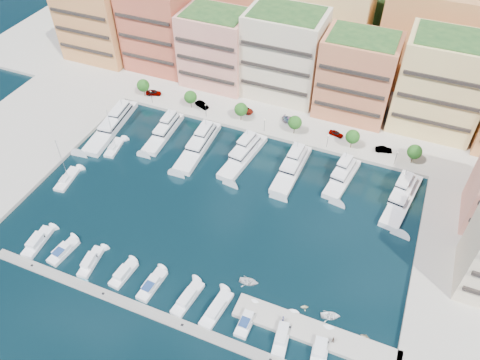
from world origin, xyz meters
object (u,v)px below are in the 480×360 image
at_px(tender_2, 330,316).
at_px(car_0, 154,92).
at_px(car_4, 336,133).
at_px(lamppost_3, 328,139).
at_px(lamppost_2, 264,123).
at_px(yacht_2, 199,144).
at_px(tender_1, 305,307).
at_px(yacht_5, 343,176).
at_px(sailboat_2, 114,148).
at_px(cruiser_3, 123,274).
at_px(cruiser_6, 216,309).
at_px(cruiser_1, 63,252).
at_px(cruiser_9, 320,349).
at_px(yacht_0, 113,124).
at_px(yacht_4, 292,167).
at_px(person_0, 283,319).
at_px(tree_4, 353,137).
at_px(tender_3, 365,336).
at_px(car_3, 292,121).
at_px(cruiser_8, 283,334).
at_px(car_5, 384,150).
at_px(lamppost_1, 206,108).
at_px(tree_0, 143,85).
at_px(cruiser_2, 91,262).
at_px(tree_3, 295,123).
at_px(lamppost_0, 151,95).
at_px(person_1, 333,340).
at_px(yacht_3, 244,154).
at_px(tree_1, 190,97).
at_px(cruiser_0, 38,242).
at_px(cruiser_4, 152,285).
at_px(cruiser_7, 247,321).
at_px(tender_0, 249,282).
at_px(lamppost_4, 396,156).
at_px(tree_5, 415,152).
at_px(cruiser_5, 188,299).
at_px(sailboat_1, 67,179).
at_px(yacht_1, 165,131).
at_px(car_1, 202,105).

height_order(tender_2, car_0, car_0).
bearing_deg(car_4, lamppost_3, -178.75).
bearing_deg(lamppost_2, yacht_2, -139.86).
distance_m(lamppost_3, tender_1, 49.42).
height_order(yacht_5, sailboat_2, sailboat_2).
distance_m(cruiser_3, cruiser_6, 21.39).
bearing_deg(yacht_5, sailboat_2, -168.60).
xyz_separation_m(cruiser_1, cruiser_9, (57.77, 0.02, -0.02)).
height_order(yacht_0, yacht_4, same).
relative_size(cruiser_3, person_0, 3.80).
distance_m(tree_4, yacht_4, 18.50).
height_order(tender_3, car_3, car_3).
relative_size(cruiser_8, car_5, 2.15).
relative_size(lamppost_1, lamppost_2, 1.00).
relative_size(tree_0, cruiser_2, 0.69).
relative_size(tree_3, lamppost_3, 1.35).
height_order(tree_0, lamppost_0, tree_0).
bearing_deg(car_0, person_1, -147.06).
height_order(yacht_5, tender_2, yacht_5).
distance_m(lamppost_0, person_0, 80.22).
distance_m(lamppost_1, yacht_3, 20.12).
height_order(tree_1, cruiser_0, tree_1).
bearing_deg(car_0, cruiser_8, -151.83).
bearing_deg(cruiser_6, tree_4, 77.14).
bearing_deg(yacht_4, lamppost_0, 166.86).
bearing_deg(tender_2, cruiser_4, 82.88).
distance_m(tree_0, yacht_4, 53.71).
distance_m(tree_4, cruiser_8, 58.25).
bearing_deg(cruiser_7, cruiser_9, 0.05).
height_order(cruiser_6, tender_0, cruiser_6).
height_order(yacht_5, person_0, yacht_5).
bearing_deg(lamppost_4, tree_5, 29.90).
bearing_deg(cruiser_5, tender_2, 14.89).
distance_m(tender_0, car_4, 53.46).
height_order(tree_4, cruiser_6, tree_4).
xyz_separation_m(yacht_2, cruiser_5, (18.74, -43.70, -0.66)).
xyz_separation_m(tender_0, car_5, (18.26, 51.30, 1.30)).
height_order(yacht_4, sailboat_1, sailboat_1).
xyz_separation_m(yacht_3, car_4, (20.62, 17.11, 0.48)).
bearing_deg(cruiser_2, lamppost_0, 107.13).
xyz_separation_m(lamppost_2, sailboat_1, (-39.55, -36.72, -3.51)).
relative_size(tree_1, lamppost_3, 1.35).
relative_size(yacht_1, person_1, 12.13).
xyz_separation_m(lamppost_0, yacht_3, (34.48, -11.25, -2.62)).
bearing_deg(cruiser_3, car_1, 100.02).
distance_m(sailboat_1, car_5, 82.76).
xyz_separation_m(tree_3, tree_4, (16.00, 0.00, 0.00)).
distance_m(lamppost_3, cruiser_3, 62.79).
bearing_deg(cruiser_7, car_0, 132.61).
xyz_separation_m(tree_4, tender_1, (2.59, -50.85, -4.32)).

